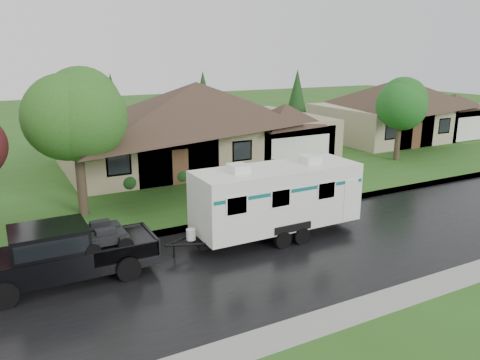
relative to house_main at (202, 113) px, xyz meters
name	(u,v)px	position (x,y,z in m)	size (l,w,h in m)	color
ground	(281,232)	(-2.29, -13.84, -3.59)	(140.00, 140.00, 0.00)	#2C561B
road	(307,248)	(-2.29, -15.84, -3.59)	(140.00, 8.00, 0.01)	black
curb	(256,216)	(-2.29, -11.59, -3.52)	(140.00, 0.50, 0.15)	gray
lawn	(167,162)	(-2.29, 1.16, -3.52)	(140.00, 26.00, 0.15)	#2C561B
house_main	(202,113)	(0.00, 0.00, 0.00)	(19.44, 10.80, 6.90)	tan
house_neighbor	(403,102)	(19.97, 0.50, -0.27)	(15.12, 9.72, 6.45)	tan
tree_left_green	(75,114)	(-9.62, -7.63, 1.40)	(4.21, 4.21, 6.97)	#382B1E
tree_right_green	(401,105)	(12.62, -6.16, 0.52)	(3.45, 3.45, 5.72)	#382B1E
shrub_row	(227,168)	(-0.29, -4.54, -2.94)	(13.60, 1.00, 1.00)	#143814
pickup_truck	(60,252)	(-11.52, -14.10, -2.49)	(6.18, 2.35, 2.06)	black
travel_trailer	(277,196)	(-2.71, -14.10, -1.78)	(7.62, 2.68, 3.42)	white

